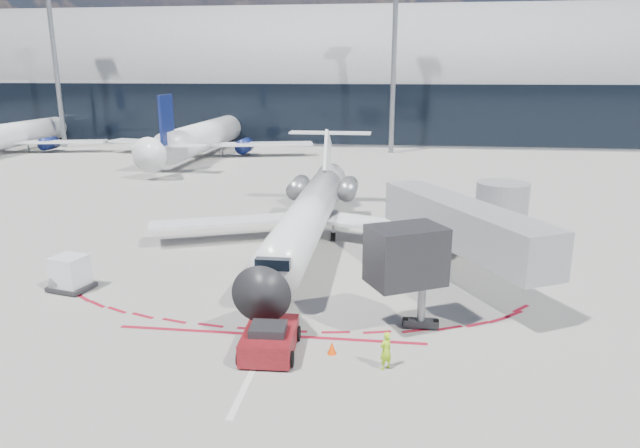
# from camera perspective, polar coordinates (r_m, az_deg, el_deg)

# --- Properties ---
(ground) EXTENTS (260.00, 260.00, 0.00)m
(ground) POSITION_cam_1_polar(r_m,az_deg,el_deg) (36.60, -1.28, -3.15)
(ground) COLOR gray
(ground) RESTS_ON ground
(apron_centerline) EXTENTS (0.25, 40.00, 0.01)m
(apron_centerline) POSITION_cam_1_polar(r_m,az_deg,el_deg) (38.49, -0.84, -2.21)
(apron_centerline) COLOR silver
(apron_centerline) RESTS_ON ground
(apron_stop_bar) EXTENTS (14.00, 0.25, 0.01)m
(apron_stop_bar) POSITION_cam_1_polar(r_m,az_deg,el_deg) (26.11, -5.08, -10.99)
(apron_stop_bar) COLOR maroon
(apron_stop_bar) RESTS_ON ground
(terminal_building) EXTENTS (150.00, 24.15, 24.00)m
(terminal_building) POSITION_cam_1_polar(r_m,az_deg,el_deg) (99.52, 4.37, 13.38)
(terminal_building) COLOR gray
(terminal_building) RESTS_ON ground
(jet_bridge) EXTENTS (10.03, 15.20, 4.90)m
(jet_bridge) POSITION_cam_1_polar(r_m,az_deg,el_deg) (32.80, 15.05, -0.36)
(jet_bridge) COLOR gray
(jet_bridge) RESTS_ON ground
(light_mast_west) EXTENTS (0.70, 0.70, 25.00)m
(light_mast_west) POSITION_cam_1_polar(r_m,az_deg,el_deg) (96.47, -24.94, 14.38)
(light_mast_west) COLOR gray
(light_mast_west) RESTS_ON ground
(light_mast_centre) EXTENTS (0.70, 0.70, 25.00)m
(light_mast_centre) POSITION_cam_1_polar(r_m,az_deg,el_deg) (82.38, 7.39, 15.71)
(light_mast_centre) COLOR gray
(light_mast_centre) RESTS_ON ground
(regional_jet) EXTENTS (22.27, 27.46, 6.88)m
(regional_jet) POSITION_cam_1_polar(r_m,az_deg,el_deg) (38.01, -1.02, 1.15)
(regional_jet) COLOR silver
(regional_jet) RESTS_ON ground
(pushback_tug) EXTENTS (2.41, 5.37, 1.38)m
(pushback_tug) POSITION_cam_1_polar(r_m,az_deg,el_deg) (24.38, -5.05, -11.40)
(pushback_tug) COLOR #580C10
(pushback_tug) RESTS_ON ground
(ramp_worker) EXTENTS (0.68, 0.66, 1.58)m
(ramp_worker) POSITION_cam_1_polar(r_m,az_deg,el_deg) (23.14, 6.58, -12.47)
(ramp_worker) COLOR #A9E317
(ramp_worker) RESTS_ON ground
(uld_container) EXTENTS (2.35, 2.12, 1.90)m
(uld_container) POSITION_cam_1_polar(r_m,az_deg,el_deg) (33.46, -23.73, -4.55)
(uld_container) COLOR black
(uld_container) RESTS_ON ground
(safety_cone_right) EXTENTS (0.38, 0.38, 0.53)m
(safety_cone_right) POSITION_cam_1_polar(r_m,az_deg,el_deg) (24.34, 1.20, -12.29)
(safety_cone_right) COLOR #FF4505
(safety_cone_right) RESTS_ON ground
(bg_airliner_0) EXTENTS (30.62, 32.42, 9.91)m
(bg_airliner_0) POSITION_cam_1_polar(r_m,az_deg,el_deg) (94.60, -28.16, 9.42)
(bg_airliner_0) COLOR silver
(bg_airliner_0) RESTS_ON ground
(bg_airliner_1) EXTENTS (34.23, 36.24, 11.07)m
(bg_airliner_1) POSITION_cam_1_polar(r_m,az_deg,el_deg) (81.38, -11.19, 10.66)
(bg_airliner_1) COLOR silver
(bg_airliner_1) RESTS_ON ground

